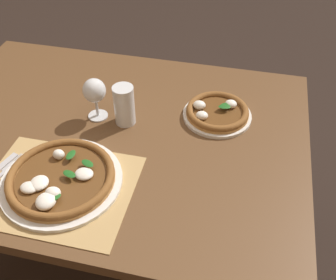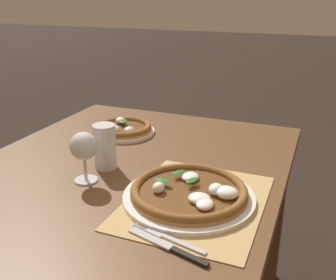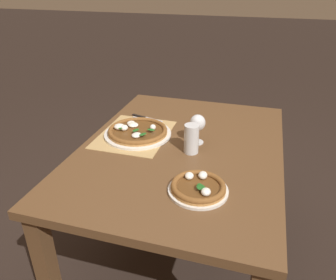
{
  "view_description": "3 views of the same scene",
  "coord_description": "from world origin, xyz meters",
  "px_view_note": "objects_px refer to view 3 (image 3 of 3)",
  "views": [
    {
      "loc": [
        0.43,
        -0.95,
        1.63
      ],
      "look_at": [
        0.22,
        -0.03,
        0.77
      ],
      "focal_mm": 42.0,
      "sensor_mm": 36.0,
      "label": 1
    },
    {
      "loc": [
        -0.95,
        -0.56,
        1.28
      ],
      "look_at": [
        0.13,
        -0.12,
        0.83
      ],
      "focal_mm": 42.0,
      "sensor_mm": 36.0,
      "label": 2
    },
    {
      "loc": [
        1.42,
        0.35,
        1.53
      ],
      "look_at": [
        0.12,
        -0.04,
        0.83
      ],
      "focal_mm": 35.0,
      "sensor_mm": 36.0,
      "label": 3
    }
  ],
  "objects_px": {
    "pizza_far": "(198,187)",
    "fork": "(147,120)",
    "wine_glass": "(198,124)",
    "knife": "(147,118)",
    "pizza_near": "(137,131)",
    "pint_glass": "(191,139)"
  },
  "relations": [
    {
      "from": "pizza_near",
      "to": "wine_glass",
      "type": "distance_m",
      "value": 0.34
    },
    {
      "from": "wine_glass",
      "to": "fork",
      "type": "relative_size",
      "value": 0.78
    },
    {
      "from": "pizza_far",
      "to": "pint_glass",
      "type": "xyz_separation_m",
      "value": [
        -0.31,
        -0.1,
        0.05
      ]
    },
    {
      "from": "pizza_near",
      "to": "wine_glass",
      "type": "xyz_separation_m",
      "value": [
        -0.01,
        0.33,
        0.08
      ]
    },
    {
      "from": "pizza_far",
      "to": "fork",
      "type": "xyz_separation_m",
      "value": [
        -0.6,
        -0.43,
        -0.01
      ]
    },
    {
      "from": "wine_glass",
      "to": "knife",
      "type": "height_order",
      "value": "wine_glass"
    },
    {
      "from": "wine_glass",
      "to": "knife",
      "type": "relative_size",
      "value": 0.73
    },
    {
      "from": "pizza_far",
      "to": "wine_glass",
      "type": "height_order",
      "value": "wine_glass"
    },
    {
      "from": "pizza_far",
      "to": "fork",
      "type": "bearing_deg",
      "value": -144.16
    },
    {
      "from": "pizza_near",
      "to": "pizza_far",
      "type": "height_order",
      "value": "pizza_near"
    },
    {
      "from": "pizza_near",
      "to": "pizza_far",
      "type": "xyz_separation_m",
      "value": [
        0.41,
        0.42,
        -0.0
      ]
    },
    {
      "from": "wine_glass",
      "to": "pint_glass",
      "type": "relative_size",
      "value": 1.07
    },
    {
      "from": "pizza_far",
      "to": "pint_glass",
      "type": "distance_m",
      "value": 0.33
    },
    {
      "from": "pizza_near",
      "to": "pint_glass",
      "type": "height_order",
      "value": "pint_glass"
    },
    {
      "from": "wine_glass",
      "to": "pint_glass",
      "type": "height_order",
      "value": "wine_glass"
    },
    {
      "from": "fork",
      "to": "knife",
      "type": "bearing_deg",
      "value": -160.55
    },
    {
      "from": "knife",
      "to": "wine_glass",
      "type": "bearing_deg",
      "value": 58.49
    },
    {
      "from": "pizza_far",
      "to": "pizza_near",
      "type": "bearing_deg",
      "value": -134.12
    },
    {
      "from": "pizza_near",
      "to": "fork",
      "type": "xyz_separation_m",
      "value": [
        -0.19,
        -0.01,
        -0.02
      ]
    },
    {
      "from": "wine_glass",
      "to": "fork",
      "type": "height_order",
      "value": "wine_glass"
    },
    {
      "from": "pizza_far",
      "to": "knife",
      "type": "height_order",
      "value": "pizza_far"
    },
    {
      "from": "fork",
      "to": "pizza_near",
      "type": "bearing_deg",
      "value": 3.78
    }
  ]
}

